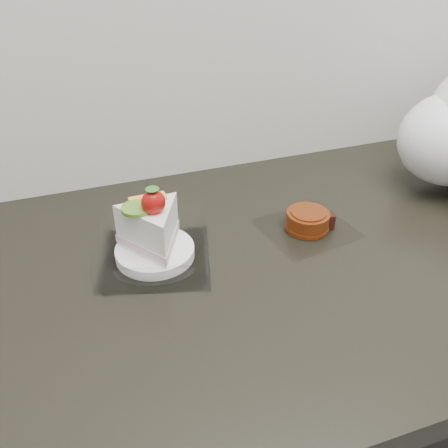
{
  "coord_description": "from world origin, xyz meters",
  "views": [
    {
      "loc": [
        -0.38,
        1.14,
        1.36
      ],
      "look_at": [
        -0.17,
        1.74,
        0.94
      ],
      "focal_mm": 40.0,
      "sensor_mm": 36.0,
      "label": 1
    }
  ],
  "objects": [
    {
      "name": "mooncake_wrap",
      "position": [
        -0.02,
        1.74,
        0.91
      ],
      "size": [
        0.16,
        0.15,
        0.03
      ],
      "rotation": [
        0.0,
        0.0,
        0.33
      ],
      "color": "white",
      "rests_on": "counter"
    },
    {
      "name": "counter",
      "position": [
        0.0,
        1.69,
        0.45
      ],
      "size": [
        2.04,
        0.64,
        0.9
      ],
      "color": "black",
      "rests_on": "ground"
    },
    {
      "name": "cake_tray",
      "position": [
        -0.27,
        1.75,
        0.93
      ],
      "size": [
        0.2,
        0.2,
        0.13
      ],
      "rotation": [
        0.0,
        0.0,
        -0.27
      ],
      "color": "white",
      "rests_on": "counter"
    }
  ]
}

